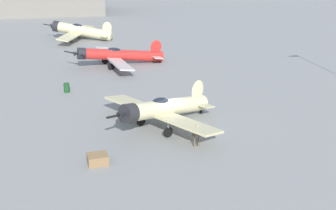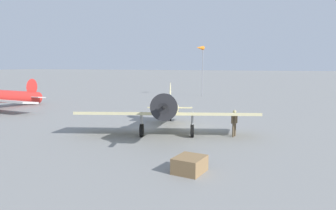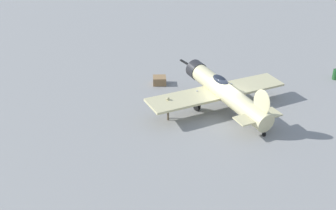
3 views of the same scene
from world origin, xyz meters
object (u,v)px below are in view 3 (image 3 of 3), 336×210
object	(u,v)px
equipment_crate	(160,80)
ground_crew_mechanic	(168,106)
fuel_drum	(336,74)
airplane_foreground	(223,91)

from	to	relation	value
equipment_crate	ground_crew_mechanic	bearing A→B (deg)	83.27
fuel_drum	ground_crew_mechanic	bearing A→B (deg)	16.30
ground_crew_mechanic	fuel_drum	xyz separation A→B (m)	(-16.81, -4.92, -0.55)
ground_crew_mechanic	airplane_foreground	bearing A→B (deg)	21.08
equipment_crate	airplane_foreground	bearing A→B (deg)	116.59
airplane_foreground	equipment_crate	distance (m)	7.64
airplane_foreground	equipment_crate	bearing A→B (deg)	9.94
equipment_crate	fuel_drum	bearing A→B (deg)	171.76
fuel_drum	equipment_crate	bearing A→B (deg)	-8.24
airplane_foreground	equipment_crate	xyz separation A→B (m)	(3.37, -6.73, -1.29)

